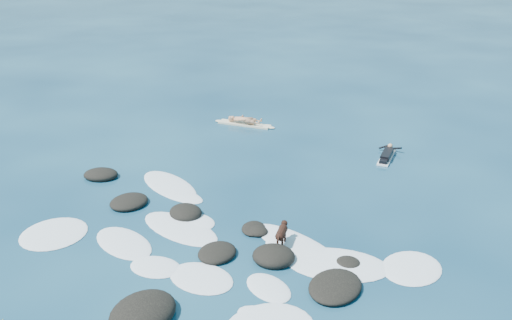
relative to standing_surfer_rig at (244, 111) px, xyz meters
The scene contains 6 objects.
ground 10.69m from the standing_surfer_rig, 59.87° to the right, with size 160.00×160.00×0.00m, color #0A2642.
reef_rocks 13.46m from the standing_surfer_rig, 58.47° to the right, with size 15.06×7.70×0.61m.
breaking_foam 11.69m from the standing_surfer_rig, 58.33° to the right, with size 12.22×7.58×0.12m.
standing_surfer_rig is the anchor object (origin of this frame).
paddling_surfer_rig 7.30m from the standing_surfer_rig, ahead, with size 1.03×2.21×0.38m.
dog 11.21m from the standing_surfer_rig, 50.28° to the right, with size 0.49×1.05×0.69m.
Camera 1 is at (9.25, -12.28, 8.91)m, focal length 40.00 mm.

